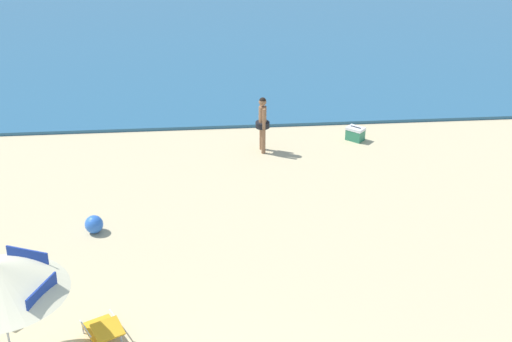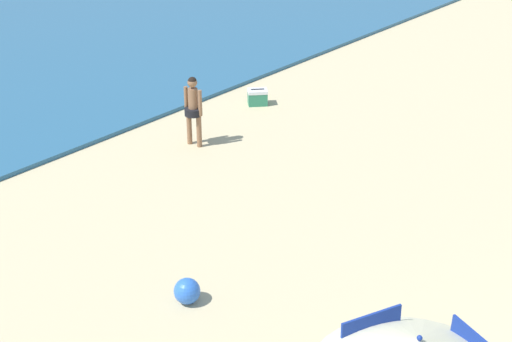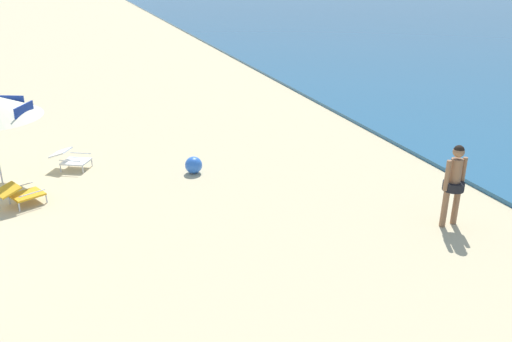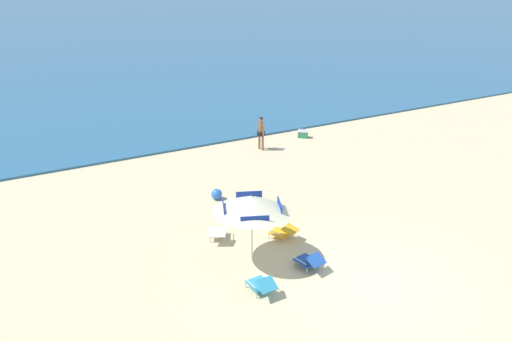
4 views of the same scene
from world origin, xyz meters
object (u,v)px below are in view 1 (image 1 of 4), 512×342
Objects in this scene: lounge_chair_spare_folded at (7,301)px; person_standing_near_shore at (263,121)px; cooler_box at (355,134)px; beach_ball at (94,224)px; lounge_chair_facing_sea at (103,329)px.

person_standing_near_shore is (5.45, 6.86, 0.66)m from lounge_chair_spare_folded.
lounge_chair_spare_folded is 11.07m from cooler_box.
cooler_box reaches higher than beach_ball.
beach_ball is (1.24, 2.80, -0.07)m from lounge_chair_spare_folded.
lounge_chair_facing_sea is 8.63m from person_standing_near_shore.
cooler_box is (6.36, 8.38, -0.08)m from lounge_chair_facing_sea.
lounge_chair_facing_sea is 0.62× the size of person_standing_near_shore.
person_standing_near_shore is at bearing -168.99° from cooler_box.
lounge_chair_facing_sea is 1.00× the size of lounge_chair_spare_folded.
person_standing_near_shore reaches higher than cooler_box.
beach_ball is (-6.99, -4.60, 0.00)m from cooler_box.
person_standing_near_shore is 5.89m from beach_ball.
lounge_chair_facing_sea is 2.43× the size of beach_ball.
person_standing_near_shore is 2.68× the size of cooler_box.
person_standing_near_shore is at bearing 51.56° from lounge_chair_spare_folded.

